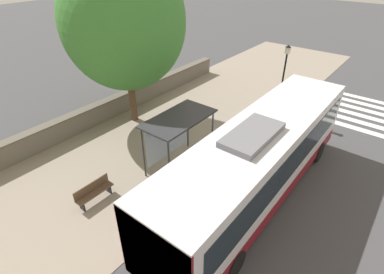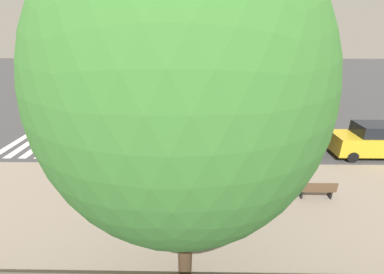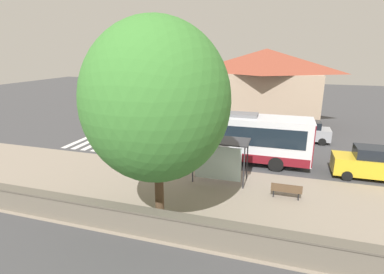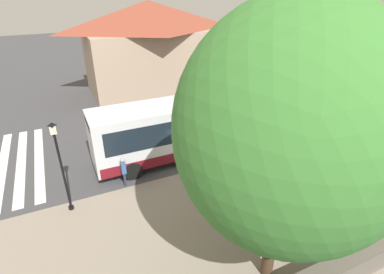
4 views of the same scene
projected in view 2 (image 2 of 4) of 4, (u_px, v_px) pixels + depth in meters
name	position (u px, v px, depth m)	size (l,w,h in m)	color
ground_plane	(198.00, 164.00, 14.76)	(120.00, 120.00, 0.00)	#424244
sidewalk_plaza	(198.00, 216.00, 10.61)	(9.00, 44.00, 0.02)	gray
crosswalk_stripes	(65.00, 131.00, 19.53)	(9.00, 5.25, 0.01)	silver
background_building	(223.00, 61.00, 26.79)	(6.99, 11.92, 8.04)	tan
bus	(214.00, 123.00, 15.75)	(2.71, 11.86, 3.59)	silver
bus_shelter	(228.00, 144.00, 11.95)	(1.82, 3.41, 2.66)	#2D2D33
pedestrian	(133.00, 147.00, 14.70)	(0.34, 0.22, 1.61)	#2D3347
bench	(317.00, 189.00, 11.56)	(0.40, 1.64, 0.88)	brown
street_lamp_near	(75.00, 124.00, 13.39)	(0.28, 0.28, 4.39)	black
shade_tree	(182.00, 94.00, 6.00)	(6.46, 6.46, 9.28)	brown
parked_car_behind_bus	(372.00, 141.00, 15.38)	(1.97, 4.58, 2.05)	gold
parked_car_far_lane	(278.00, 108.00, 22.23)	(1.94, 4.01, 1.86)	#9EA0A8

